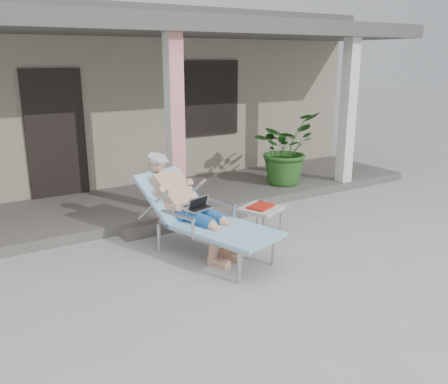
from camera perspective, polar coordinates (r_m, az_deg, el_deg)
ground at (r=5.63m, az=4.22°, el=-9.62°), size 60.00×60.00×0.00m
house at (r=11.04m, az=-16.03°, el=11.40°), size 10.40×5.40×3.30m
porch_deck at (r=8.06m, az=-8.28°, el=-1.18°), size 10.00×2.00×0.15m
porch_overhang at (r=7.67m, az=-8.95°, el=18.47°), size 10.00×2.30×2.85m
porch_step at (r=7.08m, az=-4.54°, el=-3.82°), size 2.00×0.30×0.07m
lounger at (r=5.91m, az=-3.45°, el=-0.08°), size 1.29×2.06×1.30m
side_table at (r=6.59m, az=4.44°, el=-2.20°), size 0.66×0.66×0.45m
potted_palm at (r=8.81m, az=7.32°, el=5.25°), size 1.47×1.38×1.32m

